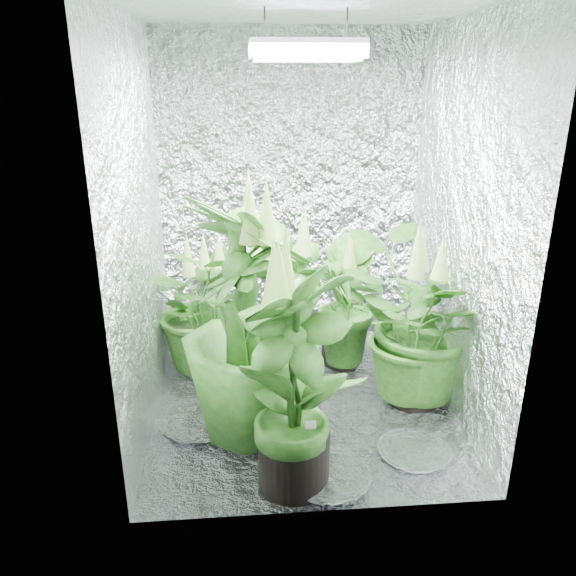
# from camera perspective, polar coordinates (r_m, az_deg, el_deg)

# --- Properties ---
(ground) EXTENTS (1.60, 1.60, 0.00)m
(ground) POSITION_cam_1_polar(r_m,az_deg,el_deg) (3.18, 1.45, -12.00)
(ground) COLOR silver
(ground) RESTS_ON ground
(walls) EXTENTS (1.62, 1.62, 2.00)m
(walls) POSITION_cam_1_polar(r_m,az_deg,el_deg) (2.78, 1.64, 5.69)
(walls) COLOR silver
(walls) RESTS_ON ground
(ceiling) EXTENTS (1.60, 1.60, 0.01)m
(ceiling) POSITION_cam_1_polar(r_m,az_deg,el_deg) (2.70, 1.87, 26.67)
(ceiling) COLOR silver
(ceiling) RESTS_ON walls
(grow_lamp) EXTENTS (0.50, 0.30, 0.22)m
(grow_lamp) POSITION_cam_1_polar(r_m,az_deg,el_deg) (2.69, 1.83, 22.98)
(grow_lamp) COLOR gray
(grow_lamp) RESTS_ON ceiling
(plant_a) EXTENTS (0.95, 0.95, 0.89)m
(plant_a) POSITION_cam_1_polar(r_m,az_deg,el_deg) (3.42, -8.43, -1.87)
(plant_a) COLOR black
(plant_a) RESTS_ON ground
(plant_b) EXTENTS (0.68, 0.68, 1.03)m
(plant_b) POSITION_cam_1_polar(r_m,az_deg,el_deg) (3.22, 0.19, -2.13)
(plant_b) COLOR black
(plant_b) RESTS_ON ground
(plant_c) EXTENTS (0.54, 0.54, 0.87)m
(plant_c) POSITION_cam_1_polar(r_m,az_deg,el_deg) (3.49, 5.57, -1.71)
(plant_c) COLOR black
(plant_c) RESTS_ON ground
(plant_d) EXTENTS (0.95, 0.95, 1.31)m
(plant_d) POSITION_cam_1_polar(r_m,az_deg,el_deg) (2.69, -3.98, -3.60)
(plant_d) COLOR black
(plant_d) RESTS_ON ground
(plant_e) EXTENTS (0.90, 0.90, 1.01)m
(plant_e) POSITION_cam_1_polar(r_m,az_deg,el_deg) (3.11, 13.18, -3.46)
(plant_e) COLOR black
(plant_e) RESTS_ON ground
(plant_f) EXTENTS (0.77, 0.77, 1.16)m
(plant_f) POSITION_cam_1_polar(r_m,az_deg,el_deg) (2.38, 0.66, -9.26)
(plant_f) COLOR black
(plant_f) RESTS_ON ground
(circulation_fan) EXTENTS (0.14, 0.30, 0.34)m
(circulation_fan) POSITION_cam_1_polar(r_m,az_deg,el_deg) (3.55, 10.63, -6.03)
(circulation_fan) COLOR black
(circulation_fan) RESTS_ON ground
(plant_label) EXTENTS (0.05, 0.02, 0.08)m
(plant_label) POSITION_cam_1_polar(r_m,az_deg,el_deg) (2.48, 2.31, -14.18)
(plant_label) COLOR white
(plant_label) RESTS_ON plant_f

